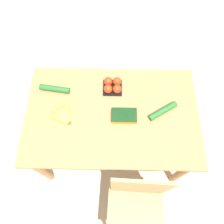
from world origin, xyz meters
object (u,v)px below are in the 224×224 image
at_px(chair, 136,207).
at_px(cucumber_near, 163,111).
at_px(tomato_pack, 113,86).
at_px(banana_bunch, 63,115).
at_px(cucumber_far, 55,89).
at_px(carrot_bag, 124,115).

height_order(chair, cucumber_near, chair).
bearing_deg(tomato_pack, banana_bunch, 34.78).
xyz_separation_m(chair, banana_bunch, (0.55, -0.61, 0.28)).
height_order(cucumber_near, cucumber_far, same).
bearing_deg(banana_bunch, tomato_pack, -145.22).
bearing_deg(carrot_bag, cucumber_far, -22.21).
bearing_deg(cucumber_far, banana_bunch, 111.92).
xyz_separation_m(banana_bunch, carrot_bag, (-0.45, -0.00, 0.01)).
height_order(chair, tomato_pack, chair).
relative_size(banana_bunch, cucumber_far, 0.76).
height_order(tomato_pack, carrot_bag, tomato_pack).
bearing_deg(cucumber_near, cucumber_far, -12.13).
bearing_deg(banana_bunch, chair, 132.20).
distance_m(tomato_pack, cucumber_near, 0.43).
bearing_deg(tomato_pack, cucumber_far, 3.49).
distance_m(chair, tomato_pack, 0.93).
distance_m(banana_bunch, carrot_bag, 0.45).
relative_size(carrot_bag, cucumber_near, 0.81).
bearing_deg(banana_bunch, cucumber_far, -68.08).
xyz_separation_m(chair, carrot_bag, (0.10, -0.61, 0.28)).
height_order(tomato_pack, cucumber_far, tomato_pack).
xyz_separation_m(tomato_pack, carrot_bag, (-0.09, 0.25, -0.01)).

